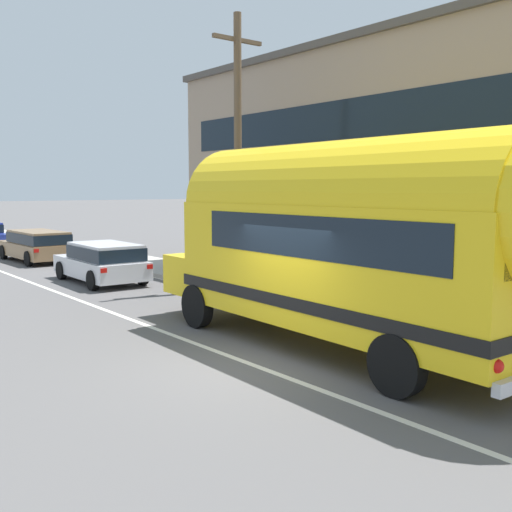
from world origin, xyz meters
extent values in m
plane|color=#565454|center=(0.00, 0.00, 0.00)|extent=(300.00, 300.00, 0.00)
cube|color=silver|center=(0.00, 12.00, 0.00)|extent=(0.14, 80.00, 0.01)
cube|color=silver|center=(3.88, 12.00, 0.00)|extent=(0.12, 80.00, 0.01)
cube|color=#ADA89E|center=(5.19, 10.00, 0.07)|extent=(2.62, 90.00, 0.15)
cube|color=gray|center=(11.77, 3.04, 3.80)|extent=(9.38, 20.82, 7.60)
cube|color=#4C4742|center=(11.77, 3.04, 7.72)|extent=(9.68, 21.12, 0.24)
cube|color=black|center=(7.11, 3.04, 1.80)|extent=(0.08, 18.82, 1.20)
cube|color=black|center=(7.11, 3.04, 5.30)|extent=(0.08, 18.82, 1.20)
cylinder|color=brown|center=(4.68, 6.77, 4.25)|extent=(0.24, 0.24, 8.50)
cube|color=brown|center=(4.68, 6.77, 7.70)|extent=(1.80, 0.12, 0.12)
cube|color=yellow|center=(1.92, -0.32, 1.75)|extent=(2.70, 7.92, 2.30)
cylinder|color=yellow|center=(1.92, -0.32, 2.90)|extent=(2.65, 7.82, 2.45)
cube|color=yellow|center=(2.04, 4.26, 1.07)|extent=(2.29, 1.36, 0.95)
cube|color=black|center=(1.92, -0.32, 1.10)|extent=(2.74, 7.96, 0.24)
cube|color=black|center=(1.92, -0.62, 2.35)|extent=(2.69, 6.12, 0.76)
sphere|color=red|center=(0.77, -4.20, 0.85)|extent=(0.20, 0.20, 0.20)
cube|color=black|center=(2.03, 3.66, 2.40)|extent=(2.14, 0.16, 0.96)
cube|color=silver|center=(2.06, 4.95, 0.95)|extent=(0.90, 0.12, 0.56)
cylinder|color=black|center=(0.85, 3.24, 0.50)|extent=(0.29, 1.01, 1.00)
cylinder|color=black|center=(3.19, 3.18, 0.50)|extent=(0.29, 1.01, 1.00)
cylinder|color=black|center=(0.70, -2.62, 0.50)|extent=(0.29, 1.01, 1.00)
cylinder|color=black|center=(3.03, -2.68, 0.50)|extent=(0.29, 1.01, 1.00)
cube|color=silver|center=(1.92, 10.98, 0.52)|extent=(1.92, 4.32, 0.60)
cube|color=silver|center=(1.91, 10.51, 1.09)|extent=(1.68, 2.87, 0.55)
cube|color=black|center=(1.91, 10.51, 1.06)|extent=(1.74, 2.91, 0.43)
cube|color=red|center=(1.08, 8.85, 0.70)|extent=(0.20, 0.05, 0.14)
cube|color=red|center=(2.65, 8.81, 0.70)|extent=(0.20, 0.05, 0.14)
cylinder|color=black|center=(1.10, 12.44, 0.32)|extent=(0.22, 0.64, 0.64)
cylinder|color=black|center=(2.82, 12.40, 0.32)|extent=(0.22, 0.64, 0.64)
cylinder|color=black|center=(1.02, 9.57, 0.32)|extent=(0.22, 0.64, 0.64)
cylinder|color=black|center=(2.75, 9.52, 0.32)|extent=(0.22, 0.64, 0.64)
cube|color=olive|center=(2.17, 18.44, 0.52)|extent=(1.90, 4.73, 0.60)
cube|color=olive|center=(2.18, 17.96, 1.09)|extent=(1.67, 3.48, 0.55)
cube|color=black|center=(2.18, 17.96, 1.06)|extent=(1.73, 3.52, 0.43)
cube|color=red|center=(1.44, 16.06, 0.70)|extent=(0.20, 0.04, 0.14)
cube|color=red|center=(3.00, 16.10, 0.70)|extent=(0.20, 0.04, 0.14)
cylinder|color=black|center=(1.27, 20.07, 0.32)|extent=(0.21, 0.64, 0.64)
cylinder|color=black|center=(2.99, 20.10, 0.32)|extent=(0.21, 0.64, 0.64)
cylinder|color=black|center=(1.34, 16.77, 0.32)|extent=(0.21, 0.64, 0.64)
cylinder|color=black|center=(3.06, 16.81, 0.32)|extent=(0.21, 0.64, 0.64)
cube|color=red|center=(2.71, 24.14, 0.70)|extent=(0.20, 0.04, 0.14)
cylinder|color=black|center=(2.80, 24.84, 0.32)|extent=(0.21, 0.64, 0.64)
camera|label=1|loc=(-6.57, -8.28, 3.21)|focal=42.00mm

